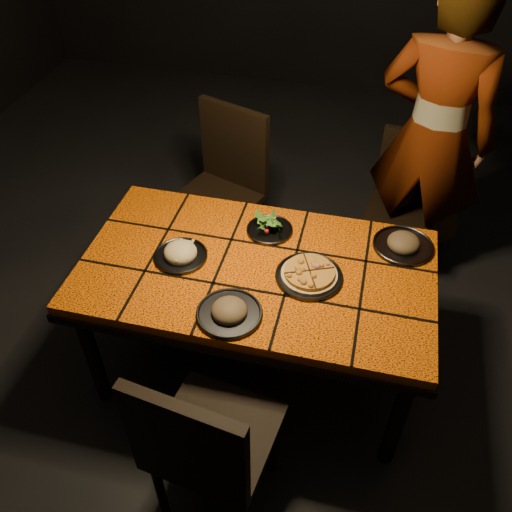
% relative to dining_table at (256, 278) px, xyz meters
% --- Properties ---
extents(room_shell, '(6.04, 7.04, 3.08)m').
position_rel_dining_table_xyz_m(room_shell, '(0.00, 0.00, 0.83)').
color(room_shell, black).
rests_on(room_shell, ground).
extents(dining_table, '(1.62, 0.92, 0.75)m').
position_rel_dining_table_xyz_m(dining_table, '(0.00, 0.00, 0.00)').
color(dining_table, '#FF6708').
rests_on(dining_table, ground).
extents(chair_near, '(0.51, 0.51, 1.00)m').
position_rel_dining_table_xyz_m(chair_near, '(-0.01, -0.80, -0.10)').
color(chair_near, black).
rests_on(chair_near, ground).
extents(chair_far_left, '(0.59, 0.59, 1.02)m').
position_rel_dining_table_xyz_m(chair_far_left, '(-0.40, 0.84, -0.09)').
color(chair_far_left, black).
rests_on(chair_far_left, ground).
extents(chair_far_right, '(0.45, 0.45, 0.89)m').
position_rel_dining_table_xyz_m(chair_far_right, '(0.67, 1.06, -0.16)').
color(chair_far_right, black).
rests_on(chair_far_right, ground).
extents(diner, '(0.76, 0.60, 1.83)m').
position_rel_dining_table_xyz_m(diner, '(0.74, 1.05, 0.24)').
color(diner, brown).
rests_on(diner, ground).
extents(plate_pizza, '(0.33, 0.33, 0.04)m').
position_rel_dining_table_xyz_m(plate_pizza, '(0.24, -0.02, 0.10)').
color(plate_pizza, '#323136').
rests_on(plate_pizza, dining_table).
extents(plate_pasta, '(0.25, 0.25, 0.08)m').
position_rel_dining_table_xyz_m(plate_pasta, '(-0.35, -0.02, 0.10)').
color(plate_pasta, '#323136').
rests_on(plate_pasta, dining_table).
extents(plate_salad, '(0.23, 0.23, 0.07)m').
position_rel_dining_table_xyz_m(plate_salad, '(0.00, 0.25, 0.10)').
color(plate_salad, '#323136').
rests_on(plate_salad, dining_table).
extents(plate_mushroom_a, '(0.28, 0.28, 0.09)m').
position_rel_dining_table_xyz_m(plate_mushroom_a, '(-0.04, -0.31, 0.10)').
color(plate_mushroom_a, '#323136').
rests_on(plate_mushroom_a, dining_table).
extents(plate_mushroom_b, '(0.28, 0.28, 0.09)m').
position_rel_dining_table_xyz_m(plate_mushroom_b, '(0.64, 0.29, 0.10)').
color(plate_mushroom_b, '#323136').
rests_on(plate_mushroom_b, dining_table).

